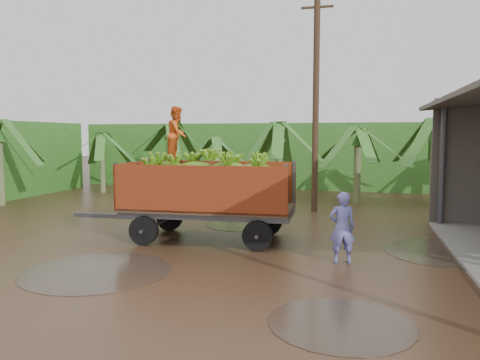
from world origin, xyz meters
name	(u,v)px	position (x,y,z in m)	size (l,w,h in m)	color
ground	(239,260)	(0.00, 0.00, 0.00)	(100.00, 100.00, 0.00)	black
hedge_north	(274,155)	(-2.00, 16.00, 1.80)	(22.00, 3.00, 3.60)	#2D661E
banana_trailer	(208,190)	(-1.37, 1.92, 1.42)	(6.54, 2.46, 3.76)	#AB3A18
man_blue	(342,227)	(2.36, 0.36, 0.83)	(0.60, 0.40, 1.65)	#6A6DC2
utility_pole	(316,102)	(1.07, 7.59, 4.21)	(1.20, 0.24, 8.30)	#47301E
banana_plants	(138,165)	(-5.42, 5.76, 1.82)	(24.98, 19.94, 4.20)	#2D661E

